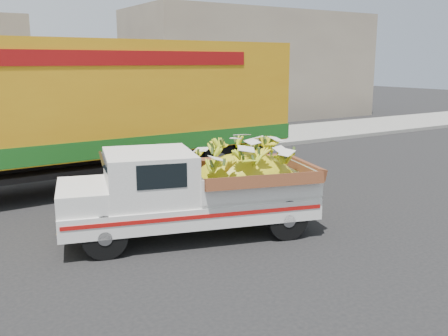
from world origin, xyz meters
TOP-DOWN VIEW (x-y plane):
  - ground at (0.00, 0.00)m, footprint 100.00×100.00m
  - curb at (0.00, 7.67)m, footprint 60.00×0.25m
  - sidewalk at (0.00, 9.77)m, footprint 60.00×4.00m
  - building_right at (14.00, 16.67)m, footprint 14.00×6.00m
  - pickup_truck at (1.52, 0.45)m, footprint 5.03×2.95m
  - semi_trailer at (0.61, 5.23)m, footprint 12.02×2.88m

SIDE VIEW (x-z plane):
  - ground at x=0.00m, z-range 0.00..0.00m
  - sidewalk at x=0.00m, z-range 0.00..0.14m
  - curb at x=0.00m, z-range 0.00..0.15m
  - pickup_truck at x=1.52m, z-range 0.06..1.73m
  - semi_trailer at x=0.61m, z-range 0.22..4.02m
  - building_right at x=14.00m, z-range 0.00..6.00m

